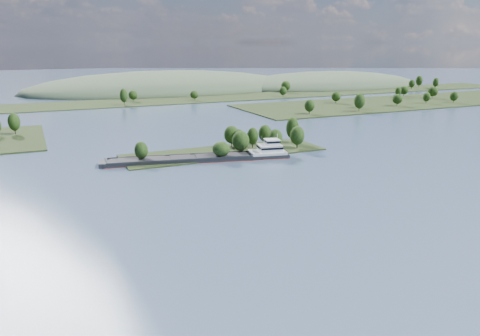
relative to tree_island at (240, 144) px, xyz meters
name	(u,v)px	position (x,y,z in m)	size (l,w,h in m)	color
ground	(284,185)	(-7.91, -58.70, -3.98)	(1800.00, 1800.00, 0.00)	#344259
tree_island	(240,144)	(0.00, 0.00, 0.00)	(100.00, 32.48, 15.14)	black
right_bank	(408,101)	(223.09, 120.77, -3.00)	(320.00, 90.00, 15.66)	black
back_shoreline	(142,101)	(0.72, 221.13, -3.32)	(900.00, 60.00, 15.56)	black
hill_east	(328,86)	(252.09, 291.30, -3.98)	(260.00, 140.00, 36.00)	#3D4F36
hill_west	(167,90)	(52.09, 321.30, -3.98)	(320.00, 160.00, 44.00)	#3D4F36
cargo_barge	(210,157)	(-19.43, -9.75, -2.50)	(87.32, 27.31, 11.76)	black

